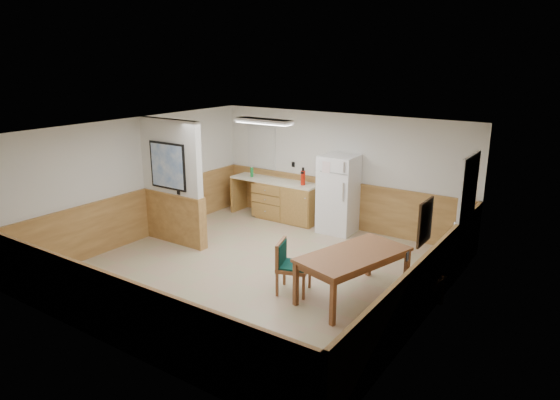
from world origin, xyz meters
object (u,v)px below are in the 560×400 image
Objects in this scene: dining_chair at (288,263)px; fire_extinguisher at (303,177)px; dining_bench at (411,296)px; soap_bottle at (252,172)px; dining_table at (354,259)px; refrigerator at (338,194)px.

fire_extinguisher is (-1.60, 3.03, 0.58)m from dining_chair.
dining_bench is 1.96m from dining_chair.
dining_bench is 6.66× the size of soap_bottle.
dining_chair is 2.15× the size of fire_extinguisher.
dining_chair is at bearing -142.67° from dining_table.
dining_bench is at bearing -25.82° from fire_extinguisher.
dining_bench is 3.83× the size of fire_extinguisher.
soap_bottle is at bearing -167.11° from fire_extinguisher.
soap_bottle is at bearing 162.40° from dining_table.
dining_chair reaches higher than dining_table.
dining_table is at bearing 3.21° from dining_chair.
refrigerator is 1.10× the size of dining_bench.
soap_bottle is (-4.94, 2.73, 0.67)m from dining_bench.
dining_table is 5.00× the size of fire_extinguisher.
refrigerator reaches higher than soap_bottle.
soap_bottle is at bearing 161.24° from dining_bench.
dining_table is 4.77m from soap_bottle.
fire_extinguisher is at bearing 0.76° from soap_bottle.
dining_bench is 5.68m from soap_bottle.
refrigerator is at bearing 10.58° from fire_extinguisher.
dining_bench is (2.63, -2.73, -0.49)m from refrigerator.
refrigerator is 0.84× the size of dining_table.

